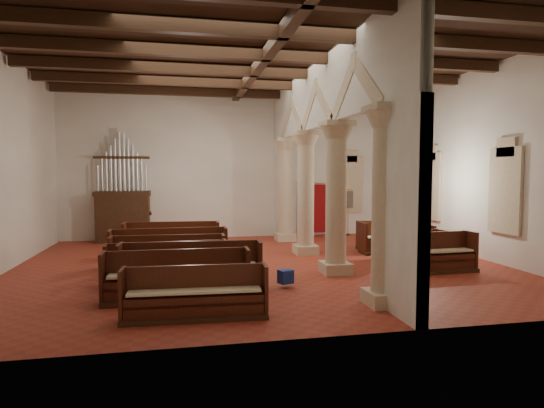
{
  "coord_description": "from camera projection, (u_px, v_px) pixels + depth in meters",
  "views": [
    {
      "loc": [
        -2.28,
        -13.03,
        2.73
      ],
      "look_at": [
        0.46,
        0.5,
        1.76
      ],
      "focal_mm": 30.0,
      "sensor_mm": 36.0,
      "label": 1
    }
  ],
  "objects": [
    {
      "name": "window_right_b",
      "position": [
        432.0,
        186.0,
        17.05
      ],
      "size": [
        0.03,
        1.0,
        2.2
      ],
      "primitive_type": "cube",
      "color": "#317059",
      "rests_on": "wall_right"
    },
    {
      "name": "wall_back",
      "position": [
        235.0,
        166.0,
        19.04
      ],
      "size": [
        14.0,
        0.02,
        6.0
      ],
      "primitive_type": "cube",
      "color": "white",
      "rests_on": "floor"
    },
    {
      "name": "hymnal_box_a",
      "position": [
        225.0,
        301.0,
        8.66
      ],
      "size": [
        0.39,
        0.33,
        0.35
      ],
      "primitive_type": "cube",
      "rotation": [
        0.0,
        0.0,
        0.15
      ],
      "color": "navy",
      "rests_on": "floor"
    },
    {
      "name": "arcade",
      "position": [
        320.0,
        144.0,
        13.49
      ],
      "size": [
        0.9,
        11.9,
        6.0
      ],
      "color": "beige",
      "rests_on": "floor"
    },
    {
      "name": "ceiling_beams",
      "position": [
        260.0,
        64.0,
        12.98
      ],
      "size": [
        13.8,
        11.8,
        0.3
      ],
      "primitive_type": null,
      "color": "#3D2213",
      "rests_on": "wall_back"
    },
    {
      "name": "nave_pew_1",
      "position": [
        177.0,
        284.0,
        9.68
      ],
      "size": [
        3.09,
        0.75,
        1.07
      ],
      "rotation": [
        0.0,
        0.0,
        -0.01
      ],
      "color": "#3D2213",
      "rests_on": "floor"
    },
    {
      "name": "nave_pew_3",
      "position": [
        168.0,
        269.0,
        11.21
      ],
      "size": [
        3.0,
        0.87,
        1.01
      ],
      "rotation": [
        0.0,
        0.0,
        0.07
      ],
      "color": "#3D2213",
      "rests_on": "floor"
    },
    {
      "name": "tube_heater_b",
      "position": [
        215.0,
        300.0,
        9.15
      ],
      "size": [
        0.9,
        0.19,
        0.09
      ],
      "primitive_type": "cylinder",
      "rotation": [
        0.0,
        1.57,
        -0.11
      ],
      "color": "white",
      "rests_on": "floor"
    },
    {
      "name": "window_right_a",
      "position": [
        506.0,
        191.0,
        13.14
      ],
      "size": [
        0.03,
        1.0,
        2.2
      ],
      "primitive_type": "cube",
      "color": "#317059",
      "rests_on": "wall_right"
    },
    {
      "name": "nave_pew_0",
      "position": [
        195.0,
        301.0,
        8.47
      ],
      "size": [
        2.72,
        0.78,
        0.98
      ],
      "rotation": [
        0.0,
        0.0,
        -0.05
      ],
      "color": "#3D2213",
      "rests_on": "floor"
    },
    {
      "name": "dossal_curtain",
      "position": [
        316.0,
        208.0,
        19.78
      ],
      "size": [
        1.8,
        0.07,
        2.17
      ],
      "color": "#A01113",
      "rests_on": "floor"
    },
    {
      "name": "pipe_organ",
      "position": [
        123.0,
        207.0,
        17.78
      ],
      "size": [
        2.1,
        0.85,
        4.4
      ],
      "color": "#3D2213",
      "rests_on": "floor"
    },
    {
      "name": "aisle_pew_1",
      "position": [
        410.0,
        253.0,
        13.38
      ],
      "size": [
        2.13,
        0.8,
        1.01
      ],
      "rotation": [
        0.0,
        0.0,
        0.06
      ],
      "color": "#3D2213",
      "rests_on": "floor"
    },
    {
      "name": "nave_pew_5",
      "position": [
        169.0,
        254.0,
        13.15
      ],
      "size": [
        3.34,
        0.76,
        1.1
      ],
      "rotation": [
        0.0,
        0.0,
        0.01
      ],
      "color": "#3D2213",
      "rests_on": "floor"
    },
    {
      "name": "aisle_pew_0",
      "position": [
        440.0,
        258.0,
        12.46
      ],
      "size": [
        1.99,
        0.82,
        1.08
      ],
      "rotation": [
        0.0,
        0.0,
        0.05
      ],
      "color": "#3D2213",
      "rests_on": "floor"
    },
    {
      "name": "floor",
      "position": [
        260.0,
        265.0,
        13.38
      ],
      "size": [
        14.0,
        14.0,
        0.0
      ],
      "primitive_type": "plane",
      "color": "maroon",
      "rests_on": "ground"
    },
    {
      "name": "processional_banner",
      "position": [
        348.0,
        218.0,
        19.65
      ],
      "size": [
        0.46,
        0.59,
        2.07
      ],
      "rotation": [
        0.0,
        0.0,
        0.26
      ],
      "color": "#3D2213",
      "rests_on": "floor"
    },
    {
      "name": "nave_pew_2",
      "position": [
        191.0,
        275.0,
        10.37
      ],
      "size": [
        3.25,
        0.94,
        1.13
      ],
      "rotation": [
        0.0,
        0.0,
        -0.06
      ],
      "color": "#3D2213",
      "rests_on": "floor"
    },
    {
      "name": "wall_front",
      "position": [
        324.0,
        155.0,
        7.31
      ],
      "size": [
        14.0,
        0.02,
        6.0
      ],
      "primitive_type": "cube",
      "color": "white",
      "rests_on": "floor"
    },
    {
      "name": "nave_pew_6",
      "position": [
        172.0,
        246.0,
        14.45
      ],
      "size": [
        3.03,
        0.94,
        1.15
      ],
      "rotation": [
        0.0,
        0.0,
        -0.06
      ],
      "color": "#3D2213",
      "rests_on": "floor"
    },
    {
      "name": "lectern",
      "position": [
        145.0,
        229.0,
        17.99
      ],
      "size": [
        0.5,
        0.51,
        1.21
      ],
      "rotation": [
        0.0,
        0.0,
        0.04
      ],
      "color": "#3A1D12",
      "rests_on": "floor"
    },
    {
      "name": "nave_pew_4",
      "position": [
        168.0,
        261.0,
        12.17
      ],
      "size": [
        3.05,
        0.83,
        1.04
      ],
      "rotation": [
        0.0,
        0.0,
        -0.05
      ],
      "color": "#3D2213",
      "rests_on": "floor"
    },
    {
      "name": "hymnal_box_b",
      "position": [
        286.0,
        277.0,
        10.75
      ],
      "size": [
        0.39,
        0.36,
        0.32
      ],
      "primitive_type": "cube",
      "rotation": [
        0.0,
        0.0,
        0.36
      ],
      "color": "#162999",
      "rests_on": "floor"
    },
    {
      "name": "wall_right",
      "position": [
        475.0,
        164.0,
        14.55
      ],
      "size": [
        0.02,
        12.0,
        6.0
      ],
      "primitive_type": "cube",
      "color": "white",
      "rests_on": "floor"
    },
    {
      "name": "window_back",
      "position": [
        348.0,
        184.0,
        20.06
      ],
      "size": [
        1.0,
        0.03,
        2.2
      ],
      "primitive_type": "cube",
      "color": "#317059",
      "rests_on": "wall_back"
    },
    {
      "name": "aisle_pew_3",
      "position": [
        388.0,
        243.0,
        15.31
      ],
      "size": [
        1.87,
        0.72,
        1.05
      ],
      "rotation": [
        0.0,
        0.0,
        0.01
      ],
      "color": "#3D2213",
      "rests_on": "floor"
    },
    {
      "name": "aisle_pew_2",
      "position": [
        404.0,
        248.0,
        14.13
      ],
      "size": [
        1.84,
        0.74,
        1.07
      ],
      "rotation": [
        0.0,
        0.0,
        0.02
      ],
      "color": "#3D2213",
      "rests_on": "floor"
    },
    {
      "name": "tube_heater_a",
      "position": [
        172.0,
        310.0,
        8.47
      ],
      "size": [
        0.87,
        0.29,
        0.09
      ],
      "primitive_type": "cylinder",
      "rotation": [
        0.0,
        1.57,
        -0.23
      ],
      "color": "white",
      "rests_on": "floor"
    },
    {
      "name": "hymnal_box_c",
      "position": [
        205.0,
        260.0,
        12.78
      ],
      "size": [
        0.34,
        0.28,
        0.32
      ],
      "primitive_type": "cube",
      "rotation": [
        0.0,
        0.0,
        -0.06
      ],
      "color": "#16289C",
      "rests_on": "floor"
    },
    {
      "name": "aisle_pew_4",
      "position": [
        382.0,
        240.0,
        16.03
      ],
      "size": [
        1.78,
        0.72,
        1.02
      ],
      "rotation": [
        0.0,
        0.0,
        -0.03
      ],
      "color": "#3D2213",
      "rests_on": "floor"
    },
    {
      "name": "ceiling",
      "position": [
        260.0,
        58.0,
        12.96
      ],
      "size": [
        14.0,
        14.0,
        0.0
      ],
      "primitive_type": "plane",
      "rotation": [
        3.14,
        0.0,
        0.0
      ],
      "color": "#341C11",
      "rests_on": "wall_back"
    }
  ]
}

